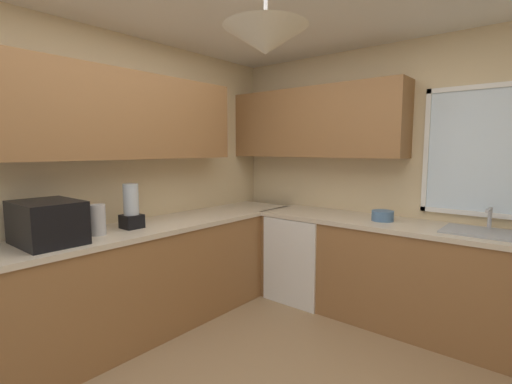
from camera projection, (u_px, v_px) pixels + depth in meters
room_shell at (269, 122)px, 2.50m from camera, size 3.58×4.06×2.56m
counter_run_left at (126, 284)px, 2.96m from camera, size 0.65×3.67×0.90m
counter_run_back at (401, 274)px, 3.20m from camera, size 2.67×0.65×0.90m
dishwasher at (304, 257)px, 3.79m from camera, size 0.60×0.60×0.85m
microwave at (47, 222)px, 2.46m from camera, size 0.48×0.36×0.29m
kettle at (98, 220)px, 2.71m from camera, size 0.11×0.11×0.23m
sink_assembly at (486, 232)px, 2.77m from camera, size 0.58×0.40×0.19m
bowl at (383, 216)px, 3.26m from camera, size 0.19×0.19×0.09m
blender_appliance at (131, 208)px, 2.94m from camera, size 0.15×0.15×0.36m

